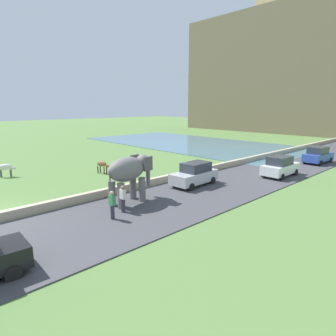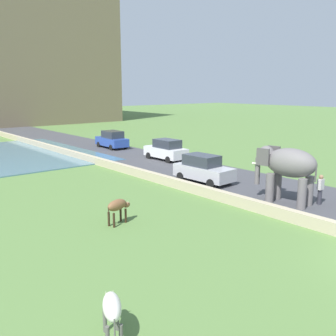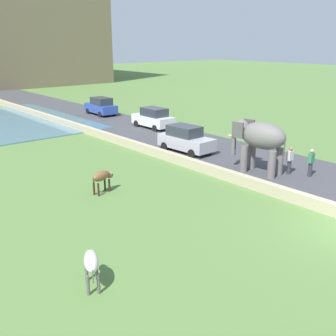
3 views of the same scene
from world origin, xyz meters
name	(u,v)px [view 3 (image 3 of 3)]	position (x,y,z in m)	size (l,w,h in m)	color
road_surface	(142,131)	(5.00, 20.00, 0.03)	(7.00, 120.00, 0.06)	#424247
barrier_wall	(117,140)	(1.20, 18.00, 0.28)	(0.40, 110.00, 0.57)	tan
elephant	(259,139)	(3.40, 6.89, 2.04)	(1.72, 3.55, 2.99)	slate
person_beside_elephant	(311,162)	(5.03, 4.54, 0.87)	(0.36, 0.22, 1.63)	#33333D
person_trailing	(290,160)	(4.54, 5.56, 0.87)	(0.36, 0.22, 1.63)	#33333D
car_white	(153,118)	(6.58, 20.50, 0.90)	(1.81, 4.01, 1.80)	white
car_blue	(101,106)	(6.57, 29.07, 0.90)	(1.93, 4.07, 1.80)	#2D4CA8
car_silver	(186,139)	(3.42, 12.95, 0.90)	(1.95, 4.08, 1.80)	#B7B7BC
cow_brown	(102,177)	(-5.00, 9.92, 0.84)	(1.42, 0.70, 1.15)	brown
cow_white	(91,262)	(-9.50, 3.17, 0.84)	(0.92, 1.39, 1.15)	silver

